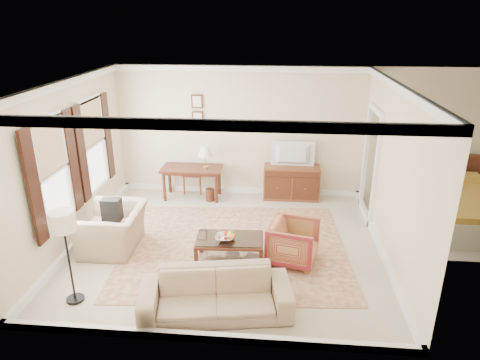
% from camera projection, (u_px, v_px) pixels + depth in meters
% --- Properties ---
extents(room_shell, '(5.51, 5.01, 2.91)m').
position_uv_depth(room_shell, '(226.00, 110.00, 6.86)').
color(room_shell, beige).
rests_on(room_shell, ground).
extents(annex_bedroom, '(3.00, 2.70, 2.90)m').
position_uv_depth(annex_bedroom, '(463.00, 210.00, 8.33)').
color(annex_bedroom, beige).
rests_on(annex_bedroom, ground).
extents(window_front, '(0.12, 1.56, 1.80)m').
position_uv_depth(window_front, '(52.00, 173.00, 6.77)').
color(window_front, '#CCB284').
rests_on(window_front, room_shell).
extents(window_rear, '(0.12, 1.56, 1.80)m').
position_uv_depth(window_rear, '(94.00, 145.00, 8.26)').
color(window_rear, '#CCB284').
rests_on(window_rear, room_shell).
extents(doorway, '(0.10, 1.12, 2.25)m').
position_uv_depth(doorway, '(370.00, 166.00, 8.54)').
color(doorway, white).
rests_on(doorway, room_shell).
extents(rug, '(4.14, 3.62, 0.01)m').
position_uv_depth(rug, '(234.00, 247.00, 7.67)').
color(rug, maroon).
rests_on(rug, room_shell).
extents(writing_desk, '(1.32, 0.66, 0.72)m').
position_uv_depth(writing_desk, '(192.00, 172.00, 9.55)').
color(writing_desk, '#4B2215').
rests_on(writing_desk, room_shell).
extents(desk_chair, '(0.55, 0.55, 1.05)m').
position_uv_depth(desk_chair, '(193.00, 170.00, 9.90)').
color(desk_chair, brown).
rests_on(desk_chair, room_shell).
extents(desk_lamp, '(0.32, 0.32, 0.50)m').
position_uv_depth(desk_lamp, '(205.00, 157.00, 9.39)').
color(desk_lamp, silver).
rests_on(desk_lamp, writing_desk).
extents(framed_prints, '(0.25, 0.04, 0.68)m').
position_uv_depth(framed_prints, '(197.00, 110.00, 9.43)').
color(framed_prints, '#4B2215').
rests_on(framed_prints, room_shell).
extents(sideboard, '(1.23, 0.47, 0.76)m').
position_uv_depth(sideboard, '(291.00, 182.00, 9.60)').
color(sideboard, brown).
rests_on(sideboard, room_shell).
extents(tv, '(0.92, 0.53, 0.12)m').
position_uv_depth(tv, '(293.00, 147.00, 9.27)').
color(tv, black).
rests_on(tv, sideboard).
extents(coffee_table, '(1.13, 0.70, 0.47)m').
position_uv_depth(coffee_table, '(230.00, 244.00, 7.07)').
color(coffee_table, '#4B2215').
rests_on(coffee_table, room_shell).
extents(fruit_bowl, '(0.42, 0.42, 0.10)m').
position_uv_depth(fruit_bowl, '(225.00, 237.00, 6.95)').
color(fruit_bowl, silver).
rests_on(fruit_bowl, coffee_table).
extents(book_a, '(0.28, 0.11, 0.38)m').
position_uv_depth(book_a, '(226.00, 252.00, 7.17)').
color(book_a, brown).
rests_on(book_a, coffee_table).
extents(book_b, '(0.27, 0.13, 0.38)m').
position_uv_depth(book_b, '(245.00, 256.00, 7.05)').
color(book_b, brown).
rests_on(book_b, coffee_table).
extents(striped_armchair, '(0.88, 0.92, 0.79)m').
position_uv_depth(striped_armchair, '(293.00, 240.00, 7.10)').
color(striped_armchair, maroon).
rests_on(striped_armchair, room_shell).
extents(club_armchair, '(0.78, 1.18, 1.02)m').
position_uv_depth(club_armchair, '(113.00, 222.00, 7.47)').
color(club_armchair, tan).
rests_on(club_armchair, room_shell).
extents(backpack, '(0.23, 0.33, 0.40)m').
position_uv_depth(backpack, '(112.00, 208.00, 7.42)').
color(backpack, black).
rests_on(backpack, club_armchair).
extents(sofa, '(2.15, 0.94, 0.81)m').
position_uv_depth(sofa, '(216.00, 288.00, 5.85)').
color(sofa, tan).
rests_on(sofa, room_shell).
extents(floor_lamp, '(0.35, 0.35, 1.43)m').
position_uv_depth(floor_lamp, '(63.00, 228.00, 5.82)').
color(floor_lamp, black).
rests_on(floor_lamp, room_shell).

